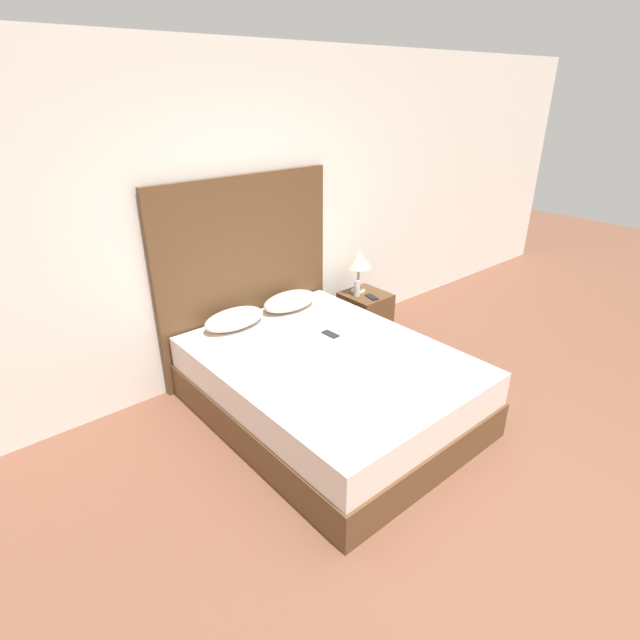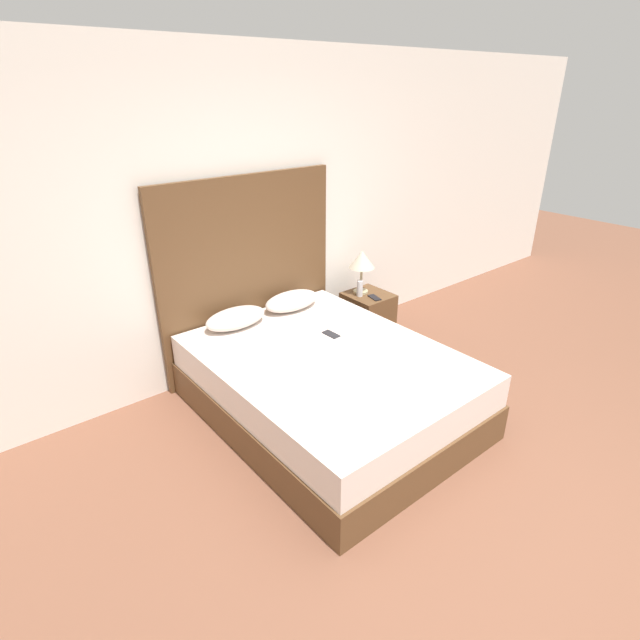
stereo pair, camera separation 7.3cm
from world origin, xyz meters
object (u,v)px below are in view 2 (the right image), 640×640
object	(u,v)px
phone_on_bed	(331,334)
table_lamp	(362,261)
bed	(329,385)
phone_on_nightstand	(374,298)
nightstand	(368,317)

from	to	relation	value
phone_on_bed	table_lamp	xyz separation A→B (m)	(0.90, 0.60, 0.28)
bed	phone_on_nightstand	world-z (taller)	bed
table_lamp	phone_on_bed	bearing A→B (deg)	-146.47
bed	phone_on_nightstand	xyz separation A→B (m)	(1.13, 0.64, 0.23)
nightstand	phone_on_nightstand	size ratio (longest dim) A/B	3.04
phone_on_bed	nightstand	xyz separation A→B (m)	(0.93, 0.51, -0.30)
bed	nightstand	world-z (taller)	bed
phone_on_nightstand	phone_on_bed	bearing A→B (deg)	-155.93
phone_on_nightstand	nightstand	bearing A→B (deg)	76.83
nightstand	phone_on_bed	bearing A→B (deg)	-151.15
phone_on_bed	nightstand	bearing A→B (deg)	28.85
table_lamp	phone_on_nightstand	bearing A→B (deg)	-89.82
bed	table_lamp	world-z (taller)	table_lamp
phone_on_bed	table_lamp	size ratio (longest dim) A/B	0.35
phone_on_bed	phone_on_nightstand	distance (m)	0.99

